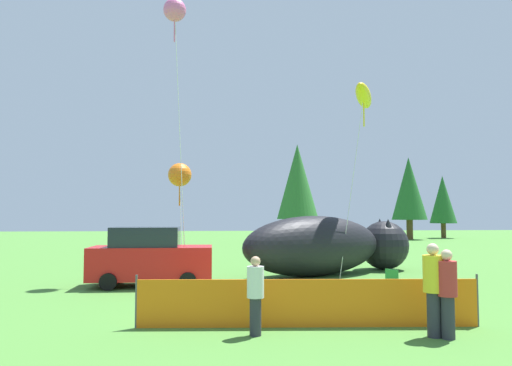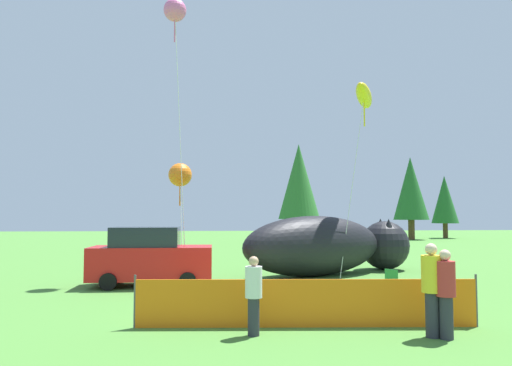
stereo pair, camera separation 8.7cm
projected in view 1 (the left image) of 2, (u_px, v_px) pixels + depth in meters
name	position (u px, v px, depth m)	size (l,w,h in m)	color
ground_plane	(268.00, 298.00, 14.57)	(120.00, 120.00, 0.00)	#477F33
parked_car	(150.00, 257.00, 17.13)	(4.12, 2.01, 2.02)	red
folding_chair	(389.00, 282.00, 14.21)	(0.64, 0.64, 0.88)	#267F33
inflatable_cat	(328.00, 247.00, 20.35)	(8.16, 5.69, 2.39)	black
safety_fence	(308.00, 303.00, 10.87)	(7.50, 0.58, 1.14)	orange
spectator_in_white_shirt	(447.00, 290.00, 9.88)	(0.38, 0.38, 1.75)	#2D2D38
spectator_in_green_shirt	(255.00, 292.00, 10.14)	(0.35, 0.35, 1.60)	#2D2D38
spectator_in_blue_shirt	(433.00, 286.00, 10.03)	(0.41, 0.41, 1.87)	#2D2D38
kite_pink_octopus	(175.00, 11.00, 19.94)	(1.07, 1.77, 11.08)	silver
kite_orange_flower	(180.00, 175.00, 20.94)	(0.99, 2.06, 4.61)	silver
kite_yellow_hero	(364.00, 96.00, 21.03)	(2.34, 2.83, 7.96)	silver
horizon_tree_east	(443.00, 200.00, 51.81)	(2.72, 2.72, 6.48)	brown
horizon_tree_west	(409.00, 189.00, 49.14)	(3.40, 3.40, 8.12)	brown
horizon_tree_mid	(297.00, 182.00, 43.63)	(3.62, 3.62, 8.63)	brown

